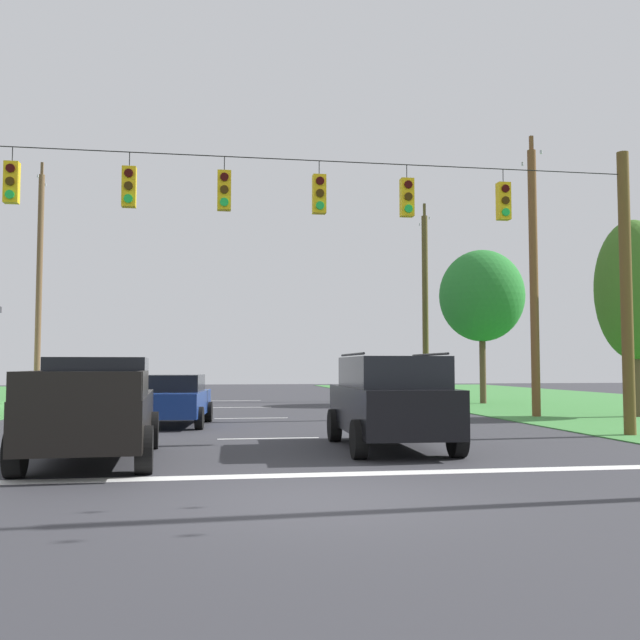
% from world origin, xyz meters
% --- Properties ---
extents(ground_plane, '(120.00, 120.00, 0.00)m').
position_xyz_m(ground_plane, '(0.00, 0.00, 0.00)').
color(ground_plane, '#333338').
extents(stop_bar_stripe, '(15.60, 0.45, 0.01)m').
position_xyz_m(stop_bar_stripe, '(0.00, 2.12, 0.00)').
color(stop_bar_stripe, white).
rests_on(stop_bar_stripe, ground).
extents(lane_dash_0, '(2.50, 0.15, 0.01)m').
position_xyz_m(lane_dash_0, '(0.00, 8.12, 0.00)').
color(lane_dash_0, white).
rests_on(lane_dash_0, ground).
extents(lane_dash_1, '(2.50, 0.15, 0.01)m').
position_xyz_m(lane_dash_1, '(0.00, 15.00, 0.00)').
color(lane_dash_1, white).
rests_on(lane_dash_1, ground).
extents(lane_dash_2, '(2.50, 0.15, 0.01)m').
position_xyz_m(lane_dash_2, '(0.00, 21.44, 0.00)').
color(lane_dash_2, white).
rests_on(lane_dash_2, ground).
extents(lane_dash_3, '(2.50, 0.15, 0.01)m').
position_xyz_m(lane_dash_3, '(0.00, 27.54, 0.00)').
color(lane_dash_3, white).
rests_on(lane_dash_3, ground).
extents(overhead_signal_span, '(18.64, 0.31, 7.37)m').
position_xyz_m(overhead_signal_span, '(0.00, 7.31, 4.29)').
color(overhead_signal_span, brown).
rests_on(overhead_signal_span, ground).
extents(pickup_truck, '(2.46, 5.48, 1.95)m').
position_xyz_m(pickup_truck, '(-3.61, 4.52, 0.97)').
color(pickup_truck, black).
rests_on(pickup_truck, ground).
extents(suv_black, '(2.34, 4.86, 2.05)m').
position_xyz_m(suv_black, '(2.40, 5.49, 1.06)').
color(suv_black, black).
rests_on(suv_black, ground).
extents(distant_car_oncoming, '(2.34, 4.45, 1.52)m').
position_xyz_m(distant_car_oncoming, '(-2.48, 12.37, 0.79)').
color(distant_car_oncoming, navy).
rests_on(distant_car_oncoming, ground).
extents(utility_pole_mid_right, '(0.30, 1.56, 10.00)m').
position_xyz_m(utility_pole_mid_right, '(9.87, 13.98, 4.88)').
color(utility_pole_mid_right, brown).
rests_on(utility_pole_mid_right, ground).
extents(utility_pole_far_right, '(0.31, 1.77, 10.28)m').
position_xyz_m(utility_pole_far_right, '(9.66, 25.98, 4.95)').
color(utility_pole_far_right, brown).
rests_on(utility_pole_far_right, ground).
extents(utility_pole_far_left, '(0.28, 1.68, 11.56)m').
position_xyz_m(utility_pole_far_left, '(-9.45, 25.84, 5.66)').
color(utility_pole_far_left, brown).
rests_on(utility_pole_far_left, ground).
extents(tree_roadside_far_right, '(2.65, 2.65, 6.93)m').
position_xyz_m(tree_roadside_far_right, '(13.26, 13.29, 4.42)').
color(tree_roadside_far_right, brown).
rests_on(tree_roadside_far_right, ground).
extents(tree_roadside_left, '(4.00, 4.00, 7.29)m').
position_xyz_m(tree_roadside_left, '(11.34, 22.48, 5.10)').
color(tree_roadside_left, brown).
rests_on(tree_roadside_left, ground).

